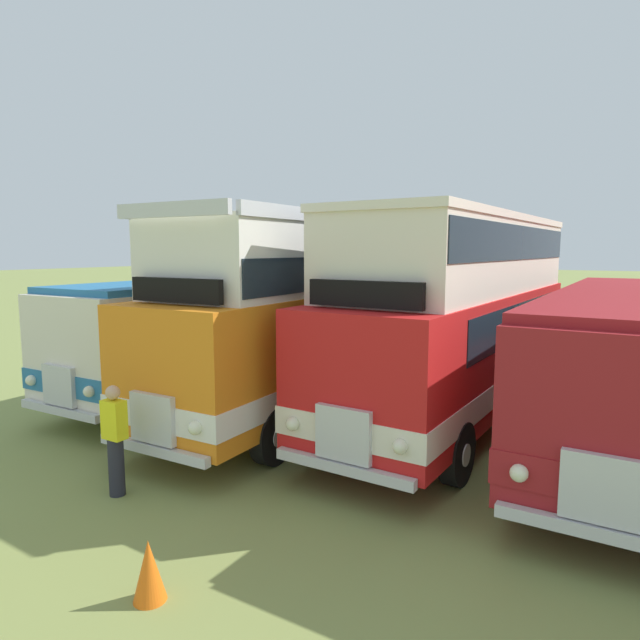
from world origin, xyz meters
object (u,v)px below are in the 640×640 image
(bus_third_in_row, at_px, (460,310))
(marshal_person, at_px, (115,439))
(cone_near_end, at_px, (149,570))
(bus_second_in_row, at_px, (326,307))
(bus_fourth_in_row, at_px, (627,354))
(bus_first_in_row, at_px, (225,323))

(bus_third_in_row, height_order, marshal_person, bus_third_in_row)
(bus_third_in_row, bearing_deg, cone_near_end, -97.22)
(bus_second_in_row, distance_m, marshal_person, 6.38)
(bus_third_in_row, xyz_separation_m, bus_fourth_in_row, (3.23, 0.22, -0.71))
(bus_second_in_row, relative_size, bus_fourth_in_row, 1.04)
(bus_third_in_row, distance_m, bus_fourth_in_row, 3.31)
(bus_first_in_row, relative_size, bus_third_in_row, 1.03)
(marshal_person, bearing_deg, bus_third_in_row, 61.87)
(bus_first_in_row, relative_size, bus_second_in_row, 0.91)
(bus_second_in_row, bearing_deg, bus_first_in_row, 179.89)
(bus_first_in_row, bearing_deg, bus_second_in_row, -0.11)
(marshal_person, bearing_deg, bus_fourth_in_row, 44.86)
(cone_near_end, xyz_separation_m, marshal_person, (-2.41, 1.57, 0.54))
(bus_fourth_in_row, relative_size, marshal_person, 6.22)
(marshal_person, bearing_deg, bus_second_in_row, 88.33)
(bus_fourth_in_row, xyz_separation_m, marshal_person, (-6.64, -6.61, -0.87))
(bus_second_in_row, xyz_separation_m, marshal_person, (-0.18, -6.21, -1.47))
(cone_near_end, height_order, marshal_person, marshal_person)
(bus_third_in_row, relative_size, cone_near_end, 14.46)
(bus_third_in_row, relative_size, marshal_person, 5.72)
(bus_fourth_in_row, xyz_separation_m, cone_near_end, (-4.23, -8.18, -1.41))
(bus_fourth_in_row, distance_m, marshal_person, 9.41)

